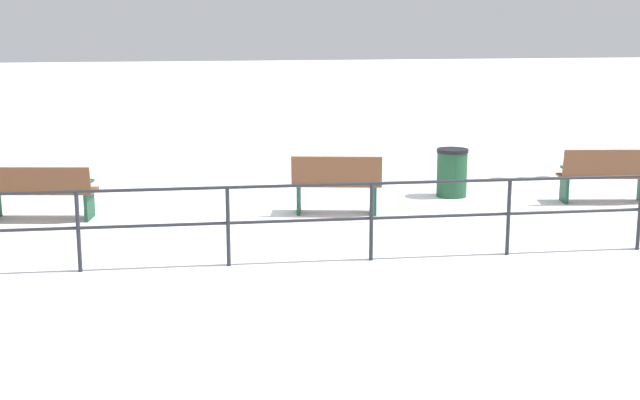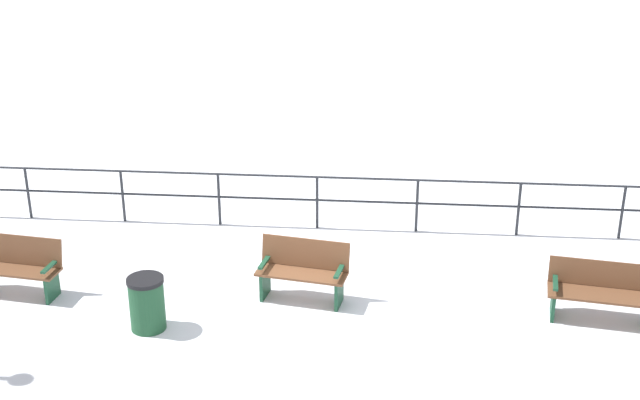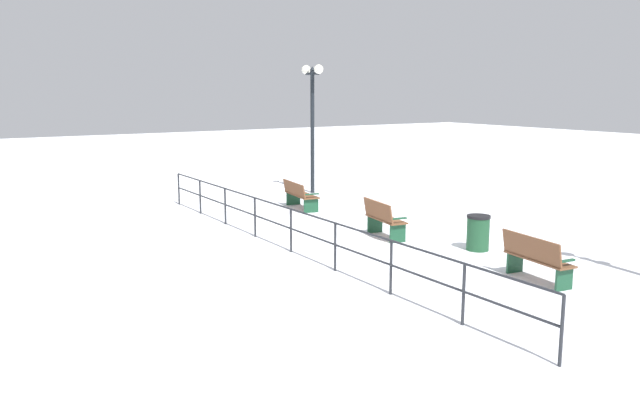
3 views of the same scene
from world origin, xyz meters
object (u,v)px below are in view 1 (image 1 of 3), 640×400
bench_second (337,184)px  trash_bin (452,173)px  bench_nearest (606,174)px  bench_third (39,191)px

bench_second → trash_bin: 2.36m
bench_nearest → bench_second: size_ratio=1.07×
bench_second → bench_third: bench_second is taller
bench_nearest → trash_bin: bearing=76.7°
bench_nearest → bench_second: bench_second is taller
bench_nearest → bench_third: (0.05, 8.81, -0.03)m
bench_nearest → bench_second: 4.41m
bench_second → bench_third: bearing=96.7°
bench_nearest → bench_third: bench_nearest is taller
bench_nearest → bench_second: (-0.18, 4.41, 0.01)m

